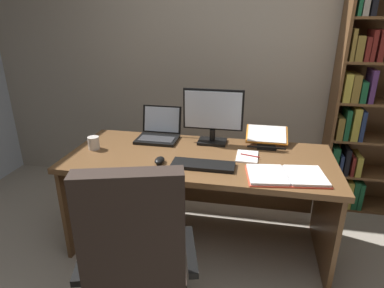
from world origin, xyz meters
The scene contains 13 objects.
wall_back centered at (0.00, 1.86, 1.26)m, with size 5.62×0.12×2.52m, color #A89E8E.
desk centered at (-0.17, 0.88, 0.56)m, with size 1.89×0.81×0.75m.
bookshelf centered at (1.16, 1.63, 0.93)m, with size 0.82×0.32×2.01m.
office_chair centered at (-0.34, -0.10, 0.46)m, with size 0.69×0.61×1.09m.
monitor centered at (-0.12, 1.07, 0.96)m, with size 0.46×0.16×0.43m.
laptop centered at (-0.56, 1.07, 0.80)m, with size 0.33×0.30×0.24m.
keyboard centered at (-0.12, 0.62, 0.76)m, with size 0.42×0.15×0.02m, color black.
computer_mouse centered at (-0.42, 0.62, 0.77)m, with size 0.06×0.10×0.04m, color black.
reading_stand_with_book centered at (0.30, 1.12, 0.81)m, with size 0.32×0.25×0.12m.
open_binder centered at (0.41, 0.57, 0.76)m, with size 0.52×0.35×0.02m.
notepad centered at (0.16, 0.84, 0.76)m, with size 0.15×0.21×0.01m, color white.
pen centered at (0.18, 0.84, 0.76)m, with size 0.01×0.01×0.14m, color maroon.
coffee_mug centered at (-0.98, 0.77, 0.80)m, with size 0.08×0.08×0.10m, color silver.
Camera 1 is at (0.19, -1.33, 1.69)m, focal length 30.61 mm.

